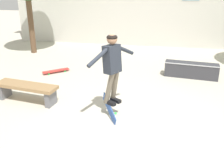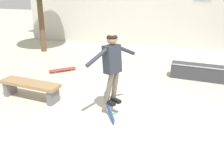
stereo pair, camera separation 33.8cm
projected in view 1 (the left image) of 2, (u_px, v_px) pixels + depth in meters
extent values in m
plane|color=beige|center=(124.00, 125.00, 5.15)|extent=(40.00, 40.00, 0.00)
cylinder|color=brown|center=(31.00, 24.00, 10.07)|extent=(0.22, 0.22, 2.38)
cube|color=#99754C|center=(26.00, 86.00, 6.05)|extent=(1.63, 0.64, 0.08)
cube|color=slate|center=(5.00, 91.00, 6.33)|extent=(0.17, 0.37, 0.37)
cube|color=slate|center=(51.00, 98.00, 5.92)|extent=(0.17, 0.37, 0.37)
cube|color=#38383D|center=(191.00, 70.00, 7.68)|extent=(1.61, 0.55, 0.46)
cube|color=#B7B7BC|center=(192.00, 65.00, 7.44)|extent=(1.57, 0.22, 0.02)
cube|color=#282D38|center=(112.00, 59.00, 5.11)|extent=(0.41, 0.43, 0.60)
sphere|color=#A37556|center=(112.00, 39.00, 4.97)|extent=(0.29, 0.29, 0.21)
ellipsoid|color=black|center=(112.00, 37.00, 4.96)|extent=(0.30, 0.30, 0.12)
cylinder|color=#6B6051|center=(115.00, 85.00, 5.38)|extent=(0.26, 0.28, 0.77)
cube|color=black|center=(116.00, 100.00, 5.48)|extent=(0.27, 0.22, 0.07)
cylinder|color=#6B6051|center=(109.00, 87.00, 5.27)|extent=(0.31, 0.20, 0.77)
cube|color=black|center=(110.00, 103.00, 5.37)|extent=(0.27, 0.22, 0.07)
cylinder|color=#282D38|center=(125.00, 50.00, 5.34)|extent=(0.37, 0.51, 0.32)
cylinder|color=#282D38|center=(98.00, 57.00, 4.80)|extent=(0.37, 0.51, 0.32)
cube|color=#2D519E|center=(109.00, 108.00, 5.41)|extent=(0.44, 0.75, 0.49)
cylinder|color=green|center=(116.00, 113.00, 5.17)|extent=(0.07, 0.08, 0.03)
cylinder|color=green|center=(114.00, 121.00, 5.32)|extent=(0.07, 0.08, 0.03)
cylinder|color=green|center=(108.00, 96.00, 5.53)|extent=(0.07, 0.08, 0.03)
cylinder|color=green|center=(107.00, 103.00, 5.68)|extent=(0.07, 0.08, 0.03)
cube|color=red|center=(56.00, 71.00, 8.11)|extent=(0.79, 0.71, 0.02)
cylinder|color=green|center=(63.00, 70.00, 8.33)|extent=(0.05, 0.05, 0.05)
cylinder|color=green|center=(65.00, 71.00, 8.16)|extent=(0.05, 0.05, 0.05)
cylinder|color=green|center=(47.00, 72.00, 8.08)|extent=(0.05, 0.05, 0.05)
cylinder|color=green|center=(49.00, 74.00, 7.91)|extent=(0.05, 0.05, 0.05)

